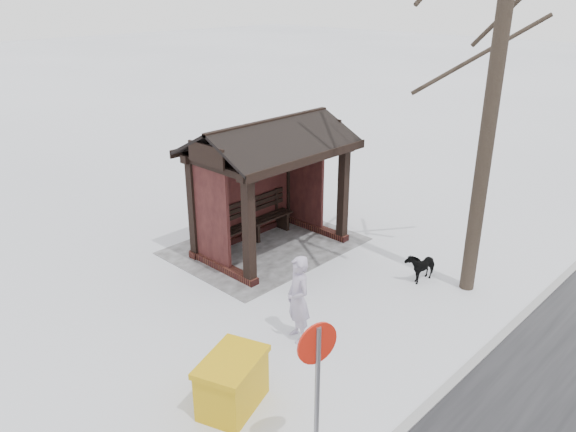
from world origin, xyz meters
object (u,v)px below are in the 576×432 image
object	(u,v)px
pedestrian	(298,299)
dog	(421,265)
bus_shelter	(265,159)
grit_bin	(232,382)
road_sign	(317,365)

from	to	relation	value
pedestrian	dog	world-z (taller)	pedestrian
pedestrian	bus_shelter	bearing A→B (deg)	166.43
pedestrian	grit_bin	distance (m)	2.01
road_sign	grit_bin	bearing A→B (deg)	-75.86
grit_bin	road_sign	size ratio (longest dim) A/B	0.59
bus_shelter	road_sign	distance (m)	6.65
pedestrian	dog	bearing A→B (deg)	105.81
pedestrian	road_sign	distance (m)	2.93
dog	road_sign	world-z (taller)	road_sign
dog	road_sign	bearing A→B (deg)	-68.60
pedestrian	dog	distance (m)	3.43
bus_shelter	dog	distance (m)	4.09
dog	grit_bin	world-z (taller)	grit_bin
bus_shelter	grit_bin	bearing A→B (deg)	40.76
bus_shelter	pedestrian	bearing A→B (deg)	54.20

